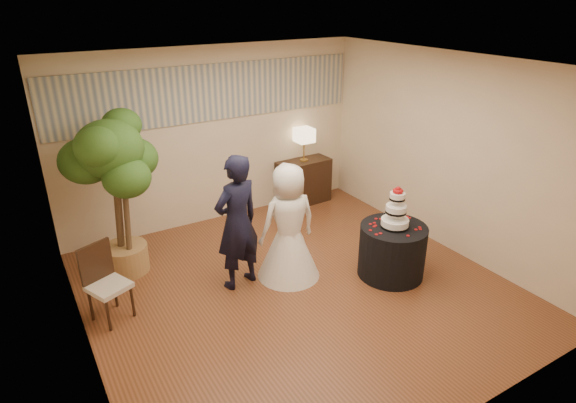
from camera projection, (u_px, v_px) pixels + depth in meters
floor at (297, 288)px, 6.21m from camera, size 5.00×5.00×0.00m
ceiling at (299, 65)px, 5.08m from camera, size 5.00×5.00×0.00m
wall_back at (214, 137)px, 7.61m from camera, size 5.00×0.06×2.80m
wall_front at (471, 293)px, 3.68m from camera, size 5.00×0.06×2.80m
wall_left at (70, 240)px, 4.46m from camera, size 0.06×5.00×2.80m
wall_right at (447, 154)px, 6.82m from camera, size 0.06×5.00×2.80m
mural_border at (212, 93)px, 7.31m from camera, size 4.90×0.02×0.85m
groom at (237, 223)px, 5.96m from camera, size 0.73×0.56×1.77m
bride at (289, 222)px, 6.19m from camera, size 0.88×0.88×1.57m
cake_table at (392, 251)px, 6.38m from camera, size 0.97×0.97×0.71m
wedding_cake at (396, 207)px, 6.12m from camera, size 0.36×0.36×0.56m
console at (304, 182)px, 8.57m from camera, size 0.98×0.48×0.80m
table_lamp at (304, 145)px, 8.30m from camera, size 0.29×0.29×0.58m
ficus_tree at (117, 196)px, 6.16m from camera, size 1.44×1.44×2.22m
side_chair at (108, 284)px, 5.46m from camera, size 0.57×0.58×0.93m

